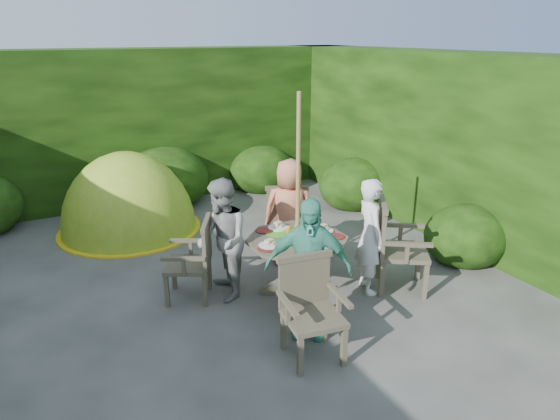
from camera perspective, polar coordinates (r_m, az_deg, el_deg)
name	(u,v)px	position (r m, az deg, el deg)	size (l,w,h in m)	color
ground	(198,299)	(5.59, -9.40, -10.01)	(60.00, 60.00, 0.00)	#413F3A
hedge_enclosure	(157,161)	(6.33, -13.92, 5.46)	(9.00, 9.00, 2.50)	black
patio_table	(297,247)	(5.41, 2.01, -4.26)	(1.47, 1.47, 0.78)	#403A2A
parasol_pole	(298,199)	(5.21, 2.04, 1.28)	(0.04, 0.04, 2.20)	olive
garden_chair_right	(395,245)	(5.66, 13.03, -3.89)	(0.76, 0.78, 0.99)	#403A2A
garden_chair_left	(195,259)	(5.42, -9.74, -5.52)	(0.64, 0.67, 0.86)	#403A2A
garden_chair_back	(286,217)	(6.44, 0.72, -0.82)	(0.71, 0.67, 0.91)	#403A2A
garden_chair_front	(310,307)	(4.47, 3.47, -10.96)	(0.58, 0.53, 0.88)	#403A2A
child_right	(370,236)	(5.52, 10.27, -2.96)	(0.47, 0.31, 1.30)	white
child_left	(222,240)	(5.33, -6.60, -3.45)	(0.64, 0.50, 1.32)	gray
child_back	(289,212)	(6.10, 1.07, -0.25)	(0.65, 0.42, 1.33)	#DA7E5A
child_front	(308,269)	(4.63, 3.21, -6.70)	(0.81, 0.34, 1.37)	#47A788
dome_tent	(131,230)	(7.65, -16.71, -2.21)	(2.28, 2.28, 2.33)	#86B021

